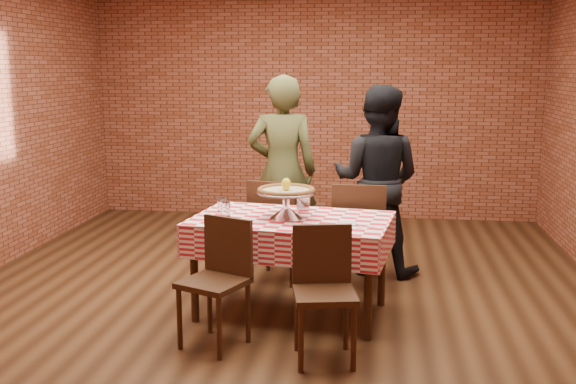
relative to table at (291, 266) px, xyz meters
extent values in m
plane|color=black|center=(-0.16, 0.43, -0.38)|extent=(6.00, 6.00, 0.00)
plane|color=brown|center=(-0.16, 3.43, 1.08)|extent=(5.50, 0.00, 5.50)
cube|color=#351D12|center=(0.00, 0.00, 0.00)|extent=(1.56, 1.07, 0.75)
cylinder|color=#C4B485|center=(-0.04, -0.01, 0.59)|extent=(0.59, 0.59, 0.03)
ellipsoid|color=yellow|center=(-0.04, -0.01, 0.64)|extent=(0.10, 0.10, 0.09)
cylinder|color=white|center=(-0.50, -0.02, 0.44)|extent=(0.08, 0.08, 0.11)
cylinder|color=white|center=(-0.57, 0.15, 0.44)|extent=(0.08, 0.08, 0.11)
cylinder|color=white|center=(0.44, -0.16, 0.39)|extent=(0.16, 0.16, 0.01)
cube|color=white|center=(0.52, -0.26, 0.39)|extent=(0.06, 0.05, 0.00)
cube|color=white|center=(0.60, -0.21, 0.39)|extent=(0.06, 0.06, 0.00)
cube|color=silver|center=(0.06, 0.26, 0.45)|extent=(0.10, 0.08, 0.14)
imported|color=#434523|center=(-0.26, 1.31, 0.53)|extent=(0.71, 0.51, 1.81)
imported|color=black|center=(0.64, 1.17, 0.49)|extent=(0.97, 0.84, 1.72)
camera|label=1|loc=(0.63, -4.88, 1.51)|focal=41.62mm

